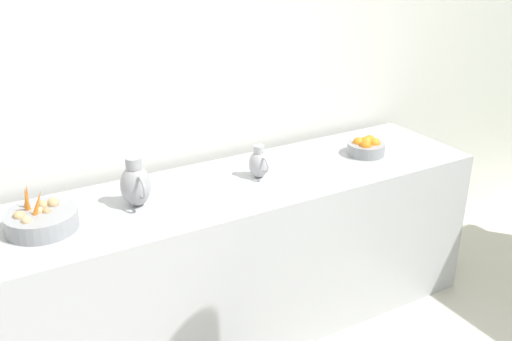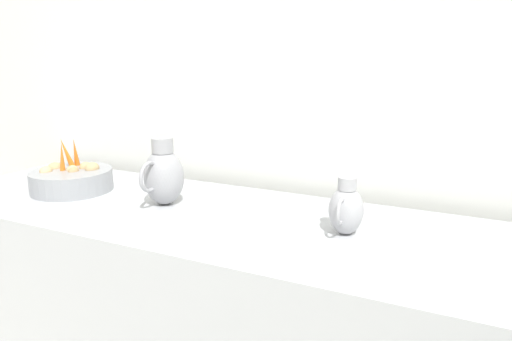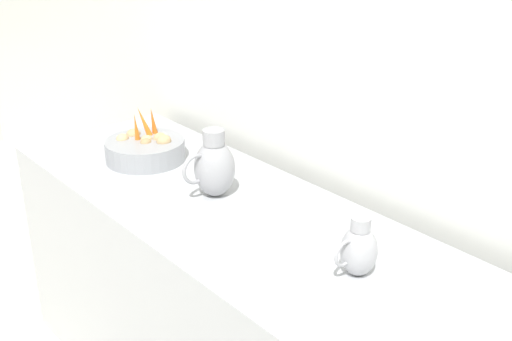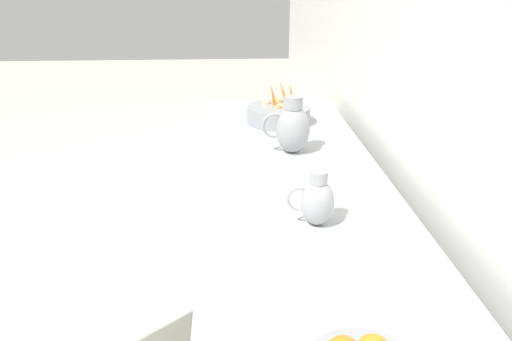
{
  "view_description": "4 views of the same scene",
  "coord_description": "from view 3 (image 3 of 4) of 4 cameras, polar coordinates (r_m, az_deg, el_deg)",
  "views": [
    {
      "loc": [
        1.06,
        -1.16,
        2.23
      ],
      "look_at": [
        -1.34,
        0.22,
        1.04
      ],
      "focal_mm": 41.33,
      "sensor_mm": 36.0,
      "label": 1
    },
    {
      "loc": [
        -0.13,
        0.68,
        1.47
      ],
      "look_at": [
        -1.33,
        0.1,
        1.14
      ],
      "focal_mm": 32.76,
      "sensor_mm": 36.0,
      "label": 2
    },
    {
      "loc": [
        -0.24,
        1.36,
        1.94
      ],
      "look_at": [
        -1.46,
        -0.09,
        1.12
      ],
      "focal_mm": 45.0,
      "sensor_mm": 36.0,
      "label": 3
    },
    {
      "loc": [
        -1.21,
        1.86,
        1.72
      ],
      "look_at": [
        -1.31,
        0.17,
        1.05
      ],
      "focal_mm": 37.3,
      "sensor_mm": 36.0,
      "label": 4
    }
  ],
  "objects": [
    {
      "name": "metal_pitcher_tall",
      "position": [
        2.32,
        -3.76,
        0.36
      ],
      "size": [
        0.21,
        0.15,
        0.25
      ],
      "color": "#939399",
      "rests_on": "prep_counter"
    },
    {
      "name": "vegetable_colander",
      "position": [
        2.69,
        -9.8,
        1.93
      ],
      "size": [
        0.33,
        0.33,
        0.22
      ],
      "color": "gray",
      "rests_on": "prep_counter"
    },
    {
      "name": "metal_pitcher_short",
      "position": [
        1.87,
        9.09,
        -6.92
      ],
      "size": [
        0.16,
        0.11,
        0.18
      ],
      "color": "#A3A3A8",
      "rests_on": "prep_counter"
    }
  ]
}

